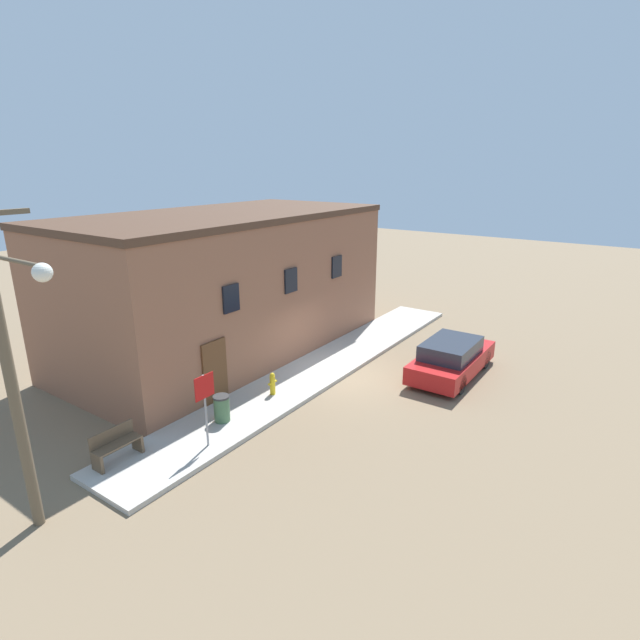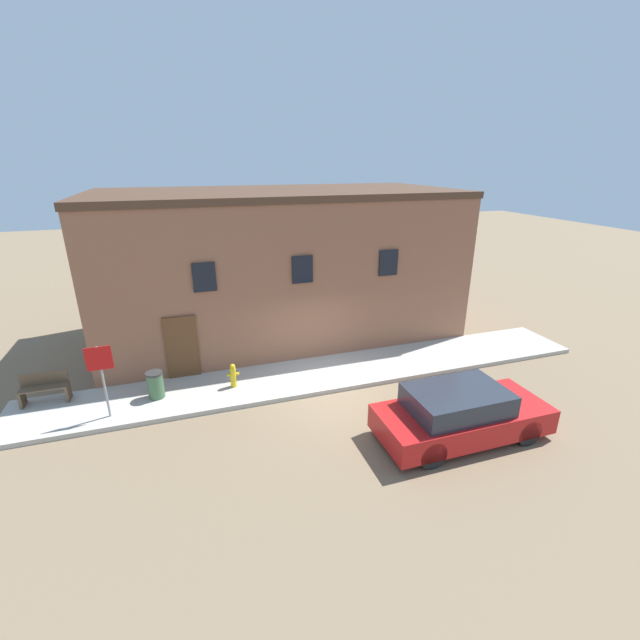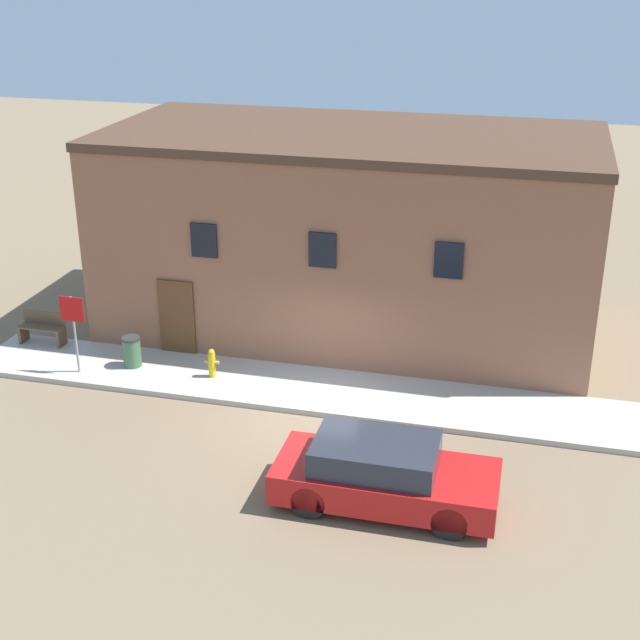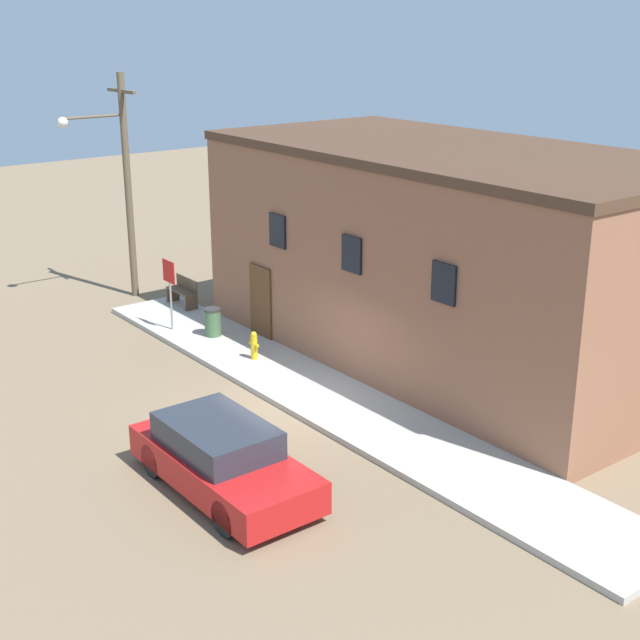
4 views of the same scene
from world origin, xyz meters
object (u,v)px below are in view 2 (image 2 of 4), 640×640
object	(u,v)px
fire_hydrant	(233,375)
parked_car	(460,414)
trash_bin	(156,385)
bench	(45,389)
stop_sign	(101,369)

from	to	relation	value
fire_hydrant	parked_car	xyz separation A→B (m)	(5.20, -4.20, 0.14)
trash_bin	parked_car	xyz separation A→B (m)	(7.46, -4.29, 0.12)
fire_hydrant	trash_bin	world-z (taller)	trash_bin
fire_hydrant	parked_car	distance (m)	6.69
trash_bin	bench	bearing A→B (deg)	166.29
trash_bin	parked_car	distance (m)	8.60
fire_hydrant	trash_bin	size ratio (longest dim) A/B	0.94
stop_sign	parked_car	bearing A→B (deg)	-22.64
bench	parked_car	world-z (taller)	parked_car
stop_sign	trash_bin	distance (m)	1.73
stop_sign	trash_bin	size ratio (longest dim) A/B	2.56
bench	stop_sign	bearing A→B (deg)	-37.71
stop_sign	parked_car	world-z (taller)	stop_sign
parked_car	fire_hydrant	bearing A→B (deg)	141.08
stop_sign	bench	size ratio (longest dim) A/B	1.66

